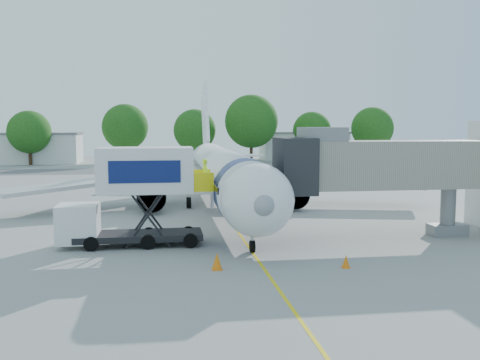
{
  "coord_description": "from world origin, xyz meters",
  "views": [
    {
      "loc": [
        -4.66,
        -36.95,
        6.79
      ],
      "look_at": [
        0.26,
        -3.18,
        3.2
      ],
      "focal_mm": 40.0,
      "sensor_mm": 36.0,
      "label": 1
    }
  ],
  "objects": [
    {
      "name": "safety_cone_a",
      "position": [
        3.87,
        -13.21,
        0.3
      ],
      "size": [
        0.39,
        0.39,
        0.63
      ],
      "color": "orange",
      "rests_on": "ground"
    },
    {
      "name": "tree_b",
      "position": [
        -26.33,
        55.56,
        5.46
      ],
      "size": [
        7.05,
        7.05,
        8.99
      ],
      "color": "#382314",
      "rests_on": "ground"
    },
    {
      "name": "aircraft",
      "position": [
        0.0,
        4.12,
        2.95
      ],
      "size": [
        34.17,
        37.73,
        11.35
      ],
      "color": "white",
      "rests_on": "ground"
    },
    {
      "name": "outbuilding_left",
      "position": [
        -28.0,
        60.0,
        2.66
      ],
      "size": [
        18.4,
        8.4,
        5.3
      ],
      "color": "silver",
      "rests_on": "ground"
    },
    {
      "name": "outbuilding_right",
      "position": [
        22.0,
        62.0,
        2.66
      ],
      "size": [
        16.4,
        7.4,
        5.3
      ],
      "color": "silver",
      "rests_on": "ground"
    },
    {
      "name": "tree_f",
      "position": [
        22.76,
        58.97,
        5.5
      ],
      "size": [
        7.11,
        7.11,
        9.06
      ],
      "color": "#382314",
      "rests_on": "ground"
    },
    {
      "name": "ground",
      "position": [
        0.0,
        0.0,
        0.0
      ],
      "size": [
        160.0,
        160.0,
        0.0
      ],
      "primitive_type": "plane",
      "color": "#969693",
      "rests_on": "ground"
    },
    {
      "name": "tree_g",
      "position": [
        33.86,
        57.56,
        6.02
      ],
      "size": [
        7.78,
        7.78,
        9.92
      ],
      "color": "#382314",
      "rests_on": "ground"
    },
    {
      "name": "catering_hiloader",
      "position": [
        -6.27,
        -7.0,
        2.76
      ],
      "size": [
        8.5,
        2.44,
        5.5
      ],
      "color": "black",
      "rests_on": "ground"
    },
    {
      "name": "safety_cone_b",
      "position": [
        -2.21,
        -12.64,
        0.38
      ],
      "size": [
        0.5,
        0.5,
        0.8
      ],
      "color": "orange",
      "rests_on": "ground"
    },
    {
      "name": "ground_tug",
      "position": [
        0.7,
        -16.06,
        0.66
      ],
      "size": [
        3.48,
        2.47,
        1.26
      ],
      "rotation": [
        0.0,
        0.0,
        0.3
      ],
      "color": "white",
      "rests_on": "ground"
    },
    {
      "name": "jet_bridge",
      "position": [
        7.99,
        -7.0,
        4.34
      ],
      "size": [
        13.9,
        3.2,
        6.6
      ],
      "color": "#9C9585",
      "rests_on": "ground"
    },
    {
      "name": "tree_d",
      "position": [
        0.99,
        56.44,
        5.68
      ],
      "size": [
        7.35,
        7.35,
        9.37
      ],
      "color": "#382314",
      "rests_on": "ground"
    },
    {
      "name": "tree_c",
      "position": [
        -11.07,
        59.33,
        6.25
      ],
      "size": [
        8.07,
        8.07,
        10.29
      ],
      "color": "#382314",
      "rests_on": "ground"
    },
    {
      "name": "guidance_line",
      "position": [
        0.0,
        0.0,
        0.01
      ],
      "size": [
        0.15,
        70.0,
        0.01
      ],
      "primitive_type": "cube",
      "color": "yellow",
      "rests_on": "ground"
    },
    {
      "name": "tree_e",
      "position": [
        10.89,
        55.92,
        7.23
      ],
      "size": [
        9.34,
        9.34,
        11.91
      ],
      "color": "#382314",
      "rests_on": "ground"
    },
    {
      "name": "taxiway_strip",
      "position": [
        0.0,
        42.0,
        0.0
      ],
      "size": [
        120.0,
        10.0,
        0.01
      ],
      "primitive_type": "cube",
      "color": "#59595B",
      "rests_on": "ground"
    }
  ]
}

